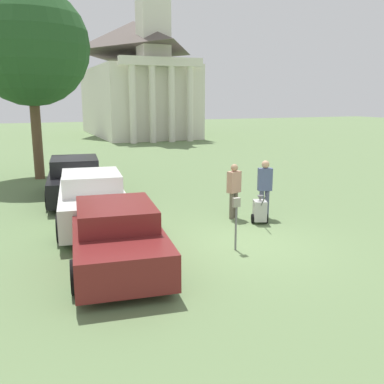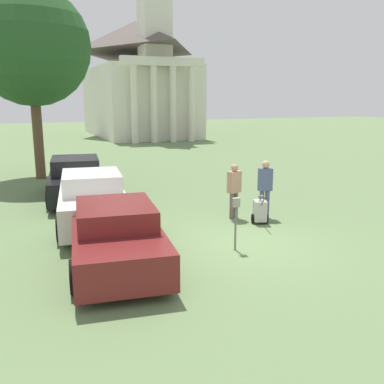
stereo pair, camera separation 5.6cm
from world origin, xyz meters
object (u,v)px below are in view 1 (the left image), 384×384
at_px(parked_car_white, 92,200).
at_px(person_supervisor, 265,185).
at_px(parked_car_maroon, 116,234).
at_px(equipment_cart, 260,210).
at_px(person_worker, 234,188).
at_px(parking_meter, 236,214).
at_px(parked_car_black, 75,180).
at_px(church, 136,76).

distance_m(parked_car_white, person_supervisor, 5.18).
xyz_separation_m(parked_car_maroon, equipment_cart, (4.59, 1.37, -0.26)).
xyz_separation_m(person_worker, person_supervisor, (0.90, -0.30, 0.06)).
bearing_deg(parking_meter, person_supervisor, 45.57).
distance_m(parked_car_maroon, equipment_cart, 4.80).
xyz_separation_m(parked_car_black, person_supervisor, (5.01, -4.88, 0.32)).
distance_m(parked_car_white, person_worker, 4.23).
bearing_deg(parking_meter, person_worker, 63.15).
relative_size(parked_car_white, parked_car_black, 0.97).
bearing_deg(equipment_cart, parked_car_maroon, -142.15).
relative_size(parked_car_white, church, 0.23).
xyz_separation_m(parked_car_maroon, parked_car_white, (0.00, 3.09, 0.09)).
bearing_deg(person_supervisor, equipment_cart, 64.67).
bearing_deg(church, equipment_cart, -98.93).
xyz_separation_m(person_supervisor, church, (4.55, 31.20, 4.73)).
height_order(person_worker, equipment_cart, person_worker).
bearing_deg(church, person_worker, -100.00).
bearing_deg(person_worker, parked_car_maroon, 8.05).
bearing_deg(equipment_cart, parking_meter, -113.46).
height_order(parking_meter, equipment_cart, parking_meter).
bearing_deg(parked_car_white, person_supervisor, -7.25).
distance_m(equipment_cart, church, 32.48).
bearing_deg(parking_meter, equipment_cart, 45.29).
bearing_deg(person_worker, parking_meter, 43.96).
bearing_deg(equipment_cart, person_worker, 143.58).
xyz_separation_m(parked_car_maroon, parking_meter, (2.84, -0.40, 0.27)).
xyz_separation_m(parked_car_maroon, person_worker, (4.11, 2.12, 0.32)).
distance_m(parked_car_white, equipment_cart, 4.91).
height_order(parked_car_maroon, parked_car_black, parked_car_black).
relative_size(parked_car_black, equipment_cart, 4.95).
xyz_separation_m(parked_car_black, person_worker, (4.11, -4.58, 0.25)).
bearing_deg(equipment_cart, church, 102.32).
bearing_deg(person_supervisor, parked_car_white, 3.77).
relative_size(parking_meter, church, 0.06).
bearing_deg(person_worker, church, -119.20).
distance_m(parked_car_maroon, person_supervisor, 5.35).
xyz_separation_m(parked_car_white, church, (9.56, 29.93, 5.02)).
xyz_separation_m(parked_car_maroon, parked_car_black, (-0.00, 6.70, 0.06)).
bearing_deg(person_worker, person_supervisor, 142.37).
xyz_separation_m(parking_meter, church, (6.72, 33.42, 4.84)).
distance_m(parked_car_white, church, 31.82).
height_order(parked_car_white, parking_meter, parked_car_white).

